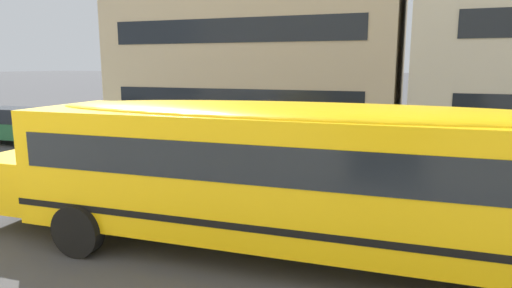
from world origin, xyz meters
The scene contains 5 objects.
ground_plane centered at (0.00, 0.00, 0.00)m, with size 400.00×400.00×0.00m, color #424244.
sidewalk_far centered at (0.00, 8.32, 0.01)m, with size 120.00×3.00×0.01m, color gray.
lane_centreline centered at (0.00, 0.00, 0.00)m, with size 110.00×0.16×0.01m, color silver.
school_bus centered at (-1.70, -1.66, 1.73)m, with size 13.08×3.11×2.91m.
parked_car_green_near_corner centered at (-17.13, 5.82, 0.84)m, with size 3.93×1.93×1.64m.
Camera 1 is at (0.18, -9.32, 3.58)m, focal length 31.04 mm.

